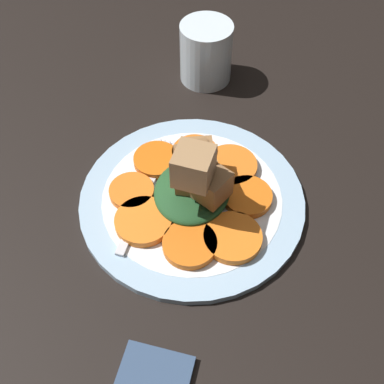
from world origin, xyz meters
TOP-DOWN VIEW (x-y plane):
  - table_slab at (0.00, 0.00)cm, footprint 120.00×120.00cm
  - plate at (0.00, 0.00)cm, footprint 28.80×28.80cm
  - carrot_slice_0 at (-5.89, 3.80)cm, footprint 7.04×7.04cm
  - carrot_slice_1 at (-6.94, -1.37)cm, footprint 6.22×6.22cm
  - carrot_slice_2 at (-4.49, -6.07)cm, footprint 6.18×6.18cm
  - carrot_slice_3 at (1.45, -7.57)cm, footprint 5.75×5.75cm
  - carrot_slice_4 at (5.46, -4.73)cm, footprint 7.01×7.01cm
  - carrot_slice_5 at (7.22, 1.57)cm, footprint 6.49×6.49cm
  - carrot_slice_6 at (5.06, 6.28)cm, footprint 7.02×7.02cm
  - carrot_slice_7 at (-1.39, 6.88)cm, footprint 6.27×6.27cm
  - center_pile at (-0.06, 0.43)cm, footprint 10.62×9.91cm
  - fork at (0.54, -5.87)cm, footprint 19.00×2.44cm
  - water_glass at (-24.99, -4.17)cm, footprint 8.07×8.07cm

SIDE VIEW (x-z plane):
  - table_slab at x=0.00cm, z-range 0.00..2.00cm
  - plate at x=0.00cm, z-range 1.99..3.04cm
  - fork at x=0.54cm, z-range 3.10..3.50cm
  - carrot_slice_0 at x=-5.89cm, z-range 3.10..4.12cm
  - carrot_slice_1 at x=-6.94cm, z-range 3.10..4.12cm
  - carrot_slice_2 at x=-4.49cm, z-range 3.10..4.12cm
  - carrot_slice_3 at x=1.45cm, z-range 3.10..4.12cm
  - carrot_slice_4 at x=5.46cm, z-range 3.10..4.12cm
  - carrot_slice_5 at x=7.22cm, z-range 3.10..4.12cm
  - carrot_slice_6 at x=5.06cm, z-range 3.10..4.12cm
  - carrot_slice_7 at x=-1.39cm, z-range 3.10..4.12cm
  - water_glass at x=-24.99cm, z-range 2.00..11.30cm
  - center_pile at x=-0.06cm, z-range 1.50..12.27cm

